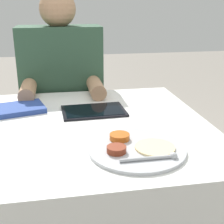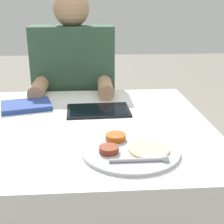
% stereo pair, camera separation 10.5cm
% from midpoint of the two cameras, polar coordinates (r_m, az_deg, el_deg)
% --- Properties ---
extents(dining_table, '(0.90, 0.86, 0.73)m').
position_cam_midpoint_polar(dining_table, '(1.30, -2.13, -17.27)').
color(dining_table, silver).
rests_on(dining_table, ground_plane).
extents(thali_tray, '(0.29, 0.29, 0.03)m').
position_cam_midpoint_polar(thali_tray, '(0.92, 6.69, -6.87)').
color(thali_tray, '#B7BABF').
rests_on(thali_tray, dining_table).
extents(red_notebook, '(0.23, 0.19, 0.02)m').
position_cam_midpoint_polar(red_notebook, '(1.31, -13.23, 1.05)').
color(red_notebook, silver).
rests_on(red_notebook, dining_table).
extents(tablet_device, '(0.25, 0.18, 0.01)m').
position_cam_midpoint_polar(tablet_device, '(1.24, -0.09, 0.28)').
color(tablet_device, black).
rests_on(tablet_device, dining_table).
extents(person_diner, '(0.41, 0.41, 1.20)m').
position_cam_midpoint_polar(person_diner, '(1.70, -4.91, -0.71)').
color(person_diner, black).
rests_on(person_diner, ground_plane).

